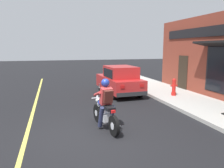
# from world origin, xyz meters

# --- Properties ---
(ground_plane) EXTENTS (80.00, 80.00, 0.00)m
(ground_plane) POSITION_xyz_m (0.00, 0.00, 0.00)
(ground_plane) COLOR black
(sidewalk_curb) EXTENTS (2.60, 22.00, 0.14)m
(sidewalk_curb) POSITION_xyz_m (5.23, 3.00, 0.07)
(sidewalk_curb) COLOR #ADAAA3
(sidewalk_curb) RESTS_ON ground
(lane_stripe) EXTENTS (0.12, 19.80, 0.01)m
(lane_stripe) POSITION_xyz_m (-1.80, 3.00, 0.00)
(lane_stripe) COLOR #D1C64C
(lane_stripe) RESTS_ON ground
(motorcycle_with_rider) EXTENTS (0.65, 2.01, 1.62)m
(motorcycle_with_rider) POSITION_xyz_m (0.59, 0.48, 0.68)
(motorcycle_with_rider) COLOR black
(motorcycle_with_rider) RESTS_ON ground
(car_hatchback) EXTENTS (1.84, 3.86, 1.57)m
(car_hatchback) POSITION_xyz_m (2.60, 5.41, 0.77)
(car_hatchback) COLOR black
(car_hatchback) RESTS_ON ground
(fire_hydrant) EXTENTS (0.36, 0.24, 0.88)m
(fire_hydrant) POSITION_xyz_m (5.00, 3.70, 0.57)
(fire_hydrant) COLOR red
(fire_hydrant) RESTS_ON sidewalk_curb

